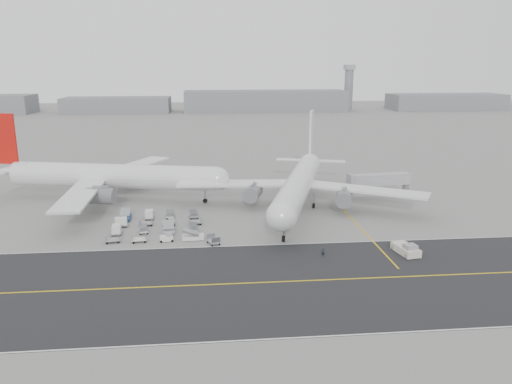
{
  "coord_description": "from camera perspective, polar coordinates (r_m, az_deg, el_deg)",
  "views": [
    {
      "loc": [
        0.25,
        -86.25,
        31.63
      ],
      "look_at": [
        9.74,
        12.0,
        6.25
      ],
      "focal_mm": 35.0,
      "sensor_mm": 36.0,
      "label": 1
    }
  ],
  "objects": [
    {
      "name": "pushback_tug",
      "position": [
        89.71,
        16.8,
        -6.28
      ],
      "size": [
        3.64,
        7.46,
        2.1
      ],
      "rotation": [
        0.0,
        0.0,
        0.18
      ],
      "color": "beige",
      "rests_on": "ground"
    },
    {
      "name": "taxiway",
      "position": [
        75.39,
        -1.4,
        -10.38
      ],
      "size": [
        220.0,
        59.0,
        0.03
      ],
      "color": "#262629",
      "rests_on": "ground"
    },
    {
      "name": "stray_dolly",
      "position": [
        91.13,
        -4.89,
        -5.95
      ],
      "size": [
        2.56,
        3.1,
        1.64
      ],
      "primitive_type": null,
      "rotation": [
        0.0,
        0.0,
        0.4
      ],
      "color": "silver",
      "rests_on": "ground"
    },
    {
      "name": "ground",
      "position": [
        91.87,
        -5.36,
        -5.79
      ],
      "size": [
        700.0,
        700.0,
        0.0
      ],
      "primitive_type": "plane",
      "color": "gray",
      "rests_on": "ground"
    },
    {
      "name": "jet_bridge",
      "position": [
        124.17,
        13.98,
        1.26
      ],
      "size": [
        16.44,
        4.7,
        6.15
      ],
      "rotation": [
        0.0,
        0.0,
        0.1
      ],
      "color": "gray",
      "rests_on": "ground"
    },
    {
      "name": "airliner_b",
      "position": [
        112.19,
        4.97,
        0.99
      ],
      "size": [
        54.39,
        55.5,
        19.75
      ],
      "rotation": [
        0.0,
        0.0,
        -0.3
      ],
      "color": "silver",
      "rests_on": "ground"
    },
    {
      "name": "control_tower",
      "position": [
        365.47,
        10.55,
        11.77
      ],
      "size": [
        7.0,
        7.0,
        31.25
      ],
      "color": "gray",
      "rests_on": "ground"
    },
    {
      "name": "airliner_a",
      "position": [
        123.67,
        -16.53,
        1.78
      ],
      "size": [
        58.01,
        56.75,
        20.31
      ],
      "rotation": [
        0.0,
        0.0,
        1.34
      ],
      "color": "silver",
      "rests_on": "ground"
    },
    {
      "name": "gse_cluster",
      "position": [
        100.69,
        -11.27,
        -4.18
      ],
      "size": [
        24.78,
        24.09,
        2.01
      ],
      "primitive_type": null,
      "rotation": [
        0.0,
        0.0,
        0.12
      ],
      "color": "#97979C",
      "rests_on": "ground"
    },
    {
      "name": "ground_crew_a",
      "position": [
        85.63,
        7.7,
        -6.83
      ],
      "size": [
        0.65,
        0.5,
        1.58
      ],
      "primitive_type": "imported",
      "rotation": [
        0.0,
        0.0,
        -0.24
      ],
      "color": "black",
      "rests_on": "ground"
    },
    {
      "name": "horizon_buildings",
      "position": [
        348.96,
        -0.61,
        9.22
      ],
      "size": [
        520.0,
        28.0,
        28.0
      ],
      "primitive_type": null,
      "color": "gray",
      "rests_on": "ground"
    }
  ]
}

